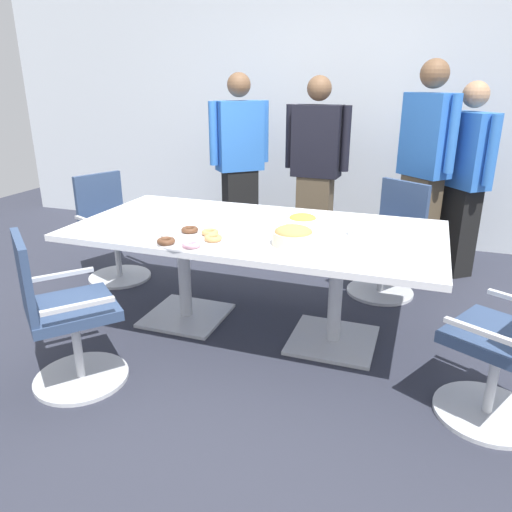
# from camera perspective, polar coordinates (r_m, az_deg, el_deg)

# --- Properties ---
(ground_plane) EXTENTS (10.00, 10.00, 0.01)m
(ground_plane) POSITION_cam_1_polar(r_m,az_deg,el_deg) (3.50, -0.00, -8.58)
(ground_plane) COLOR #2D303D
(back_wall) EXTENTS (8.00, 0.10, 2.80)m
(back_wall) POSITION_cam_1_polar(r_m,az_deg,el_deg) (5.41, 8.91, 16.85)
(back_wall) COLOR silver
(back_wall) RESTS_ON ground
(conference_table) EXTENTS (2.40, 1.20, 0.75)m
(conference_table) POSITION_cam_1_polar(r_m,az_deg,el_deg) (3.25, -0.00, 1.25)
(conference_table) COLOR white
(conference_table) RESTS_ON ground
(office_chair_0) EXTENTS (0.71, 0.71, 0.91)m
(office_chair_0) POSITION_cam_1_polar(r_m,az_deg,el_deg) (4.43, -16.49, 2.56)
(office_chair_0) COLOR silver
(office_chair_0) RESTS_ON ground
(office_chair_1) EXTENTS (0.76, 0.76, 0.91)m
(office_chair_1) POSITION_cam_1_polar(r_m,az_deg,el_deg) (2.94, -21.66, -6.96)
(office_chair_1) COLOR silver
(office_chair_1) RESTS_ON ground
(office_chair_2) EXTENTS (0.73, 0.73, 0.91)m
(office_chair_2) POSITION_cam_1_polar(r_m,az_deg,el_deg) (2.74, 27.63, -9.87)
(office_chair_2) COLOR silver
(office_chair_2) RESTS_ON ground
(office_chair_3) EXTENTS (0.75, 0.75, 0.91)m
(office_chair_3) POSITION_cam_1_polar(r_m,az_deg,el_deg) (4.08, 15.23, 1.22)
(office_chair_3) COLOR silver
(office_chair_3) RESTS_ON ground
(person_standing_0) EXTENTS (0.51, 0.47, 1.74)m
(person_standing_0) POSITION_cam_1_polar(r_m,az_deg,el_deg) (4.88, -1.92, 10.95)
(person_standing_0) COLOR black
(person_standing_0) RESTS_ON ground
(person_standing_1) EXTENTS (0.61, 0.24, 1.71)m
(person_standing_1) POSITION_cam_1_polar(r_m,az_deg,el_deg) (4.67, 7.05, 10.18)
(person_standing_1) COLOR brown
(person_standing_1) RESTS_ON ground
(person_standing_2) EXTENTS (0.50, 0.47, 1.84)m
(person_standing_2) POSITION_cam_1_polar(r_m,az_deg,el_deg) (4.54, 19.09, 9.97)
(person_standing_2) COLOR brown
(person_standing_2) RESTS_ON ground
(person_standing_3) EXTENTS (0.45, 0.53, 1.66)m
(person_standing_3) POSITION_cam_1_polar(r_m,az_deg,el_deg) (4.62, 23.17, 8.31)
(person_standing_3) COLOR black
(person_standing_3) RESTS_ON ground
(snack_bowl_cookies) EXTENTS (0.25, 0.25, 0.11)m
(snack_bowl_cookies) POSITION_cam_1_polar(r_m,az_deg,el_deg) (2.86, 4.38, 2.41)
(snack_bowl_cookies) COLOR beige
(snack_bowl_cookies) RESTS_ON conference_table
(snack_bowl_chips_yellow) EXTENTS (0.20, 0.20, 0.08)m
(snack_bowl_chips_yellow) POSITION_cam_1_polar(r_m,az_deg,el_deg) (3.24, 5.48, 4.17)
(snack_bowl_chips_yellow) COLOR white
(snack_bowl_chips_yellow) RESTS_ON conference_table
(donut_platter) EXTENTS (0.40, 0.39, 0.04)m
(donut_platter) POSITION_cam_1_polar(r_m,az_deg,el_deg) (2.96, -7.79, 2.09)
(donut_platter) COLOR white
(donut_platter) RESTS_ON conference_table
(plate_stack) EXTENTS (0.21, 0.21, 0.04)m
(plate_stack) POSITION_cam_1_polar(r_m,az_deg,el_deg) (3.13, 12.64, 2.75)
(plate_stack) COLOR white
(plate_stack) RESTS_ON conference_table
(napkin_pile) EXTENTS (0.14, 0.14, 0.05)m
(napkin_pile) POSITION_cam_1_polar(r_m,az_deg,el_deg) (3.62, -10.10, 5.38)
(napkin_pile) COLOR white
(napkin_pile) RESTS_ON conference_table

